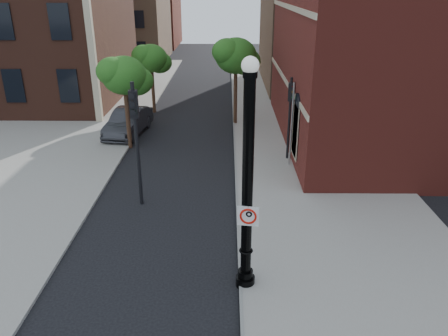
{
  "coord_description": "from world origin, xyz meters",
  "views": [
    {
      "loc": [
        1.64,
        -11.34,
        8.61
      ],
      "look_at": [
        1.52,
        2.0,
        3.0
      ],
      "focal_mm": 35.0,
      "sensor_mm": 36.0,
      "label": 1
    }
  ],
  "objects_px": {
    "parked_car": "(128,122)",
    "no_parking_sign": "(248,216)",
    "traffic_signal_right": "(290,106)",
    "traffic_signal_left": "(135,125)",
    "lamppost": "(247,192)"
  },
  "relations": [
    {
      "from": "no_parking_sign",
      "to": "parked_car",
      "type": "xyz_separation_m",
      "value": [
        -6.73,
        14.94,
        -1.74
      ]
    },
    {
      "from": "no_parking_sign",
      "to": "traffic_signal_right",
      "type": "relative_size",
      "value": 0.14
    },
    {
      "from": "lamppost",
      "to": "traffic_signal_left",
      "type": "height_order",
      "value": "lamppost"
    },
    {
      "from": "traffic_signal_left",
      "to": "no_parking_sign",
      "type": "bearing_deg",
      "value": -55.93
    },
    {
      "from": "lamppost",
      "to": "no_parking_sign",
      "type": "xyz_separation_m",
      "value": [
        0.03,
        -0.18,
        -0.68
      ]
    },
    {
      "from": "lamppost",
      "to": "parked_car",
      "type": "height_order",
      "value": "lamppost"
    },
    {
      "from": "no_parking_sign",
      "to": "traffic_signal_left",
      "type": "relative_size",
      "value": 0.12
    },
    {
      "from": "traffic_signal_left",
      "to": "traffic_signal_right",
      "type": "relative_size",
      "value": 1.18
    },
    {
      "from": "parked_car",
      "to": "traffic_signal_right",
      "type": "distance_m",
      "value": 10.46
    },
    {
      "from": "traffic_signal_left",
      "to": "traffic_signal_right",
      "type": "distance_m",
      "value": 8.52
    },
    {
      "from": "no_parking_sign",
      "to": "lamppost",
      "type": "bearing_deg",
      "value": 107.93
    },
    {
      "from": "lamppost",
      "to": "parked_car",
      "type": "xyz_separation_m",
      "value": [
        -6.7,
        14.77,
        -2.42
      ]
    },
    {
      "from": "traffic_signal_left",
      "to": "traffic_signal_right",
      "type": "xyz_separation_m",
      "value": [
        6.81,
        5.08,
        -0.54
      ]
    },
    {
      "from": "parked_car",
      "to": "no_parking_sign",
      "type": "bearing_deg",
      "value": -57.79
    },
    {
      "from": "lamppost",
      "to": "traffic_signal_right",
      "type": "bearing_deg",
      "value": 76.1
    }
  ]
}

